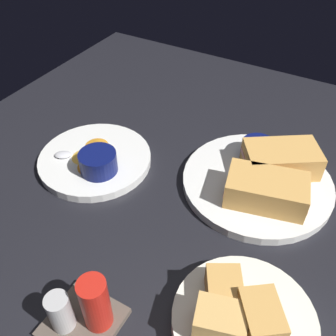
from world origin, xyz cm
name	(u,v)px	position (x,y,z in cm)	size (l,w,h in cm)	color
ground_plane	(191,213)	(0.00, 0.00, -1.50)	(110.00, 110.00, 3.00)	black
plate_sandwich_main	(257,182)	(-7.90, -10.52, 0.80)	(26.74, 26.74, 1.60)	silver
sandwich_half_near	(266,190)	(-10.54, -6.18, 4.00)	(14.51, 10.39, 4.80)	tan
sandwich_half_far	(281,159)	(-10.33, -14.98, 4.00)	(15.04, 13.50, 4.80)	tan
ramekin_dark_sauce	(258,150)	(-5.61, -16.09, 3.55)	(6.21, 6.21, 3.61)	#0C144C
spoon_by_dark_ramekin	(264,175)	(-8.54, -11.83, 1.96)	(6.82, 8.97, 0.80)	silver
plate_chips_companion	(95,159)	(21.45, -1.15, 0.80)	(21.49, 21.49, 1.60)	silver
ramekin_light_gravy	(98,162)	(18.23, 1.53, 3.69)	(6.84, 6.84, 3.88)	#0C144C
spoon_by_gravy_ramekin	(70,155)	(25.50, 1.16, 1.96)	(9.30, 6.19, 0.80)	silver
plantain_chip_scatter	(94,155)	(21.50, -1.18, 1.90)	(10.25, 12.14, 0.60)	gold
bread_basket_rear	(241,320)	(-15.03, 15.87, 2.41)	(18.30, 18.30, 7.70)	silver
condiment_caddy	(84,312)	(2.44, 25.11, 3.41)	(9.00, 9.00, 9.50)	brown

